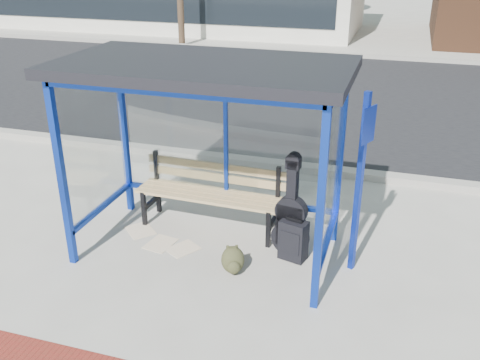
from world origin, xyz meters
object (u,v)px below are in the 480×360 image
(guitar_bag, at_px, (291,221))
(suitcase, at_px, (293,240))
(backpack, at_px, (233,261))
(bench, at_px, (211,191))

(guitar_bag, distance_m, suitcase, 0.24)
(guitar_bag, distance_m, backpack, 0.89)
(suitcase, height_order, backpack, suitcase)
(guitar_bag, height_order, backpack, guitar_bag)
(guitar_bag, bearing_deg, bench, 170.53)
(bench, relative_size, guitar_bag, 1.57)
(bench, distance_m, guitar_bag, 1.26)
(bench, height_order, backpack, bench)
(bench, bearing_deg, suitcase, -20.19)
(suitcase, distance_m, backpack, 0.81)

